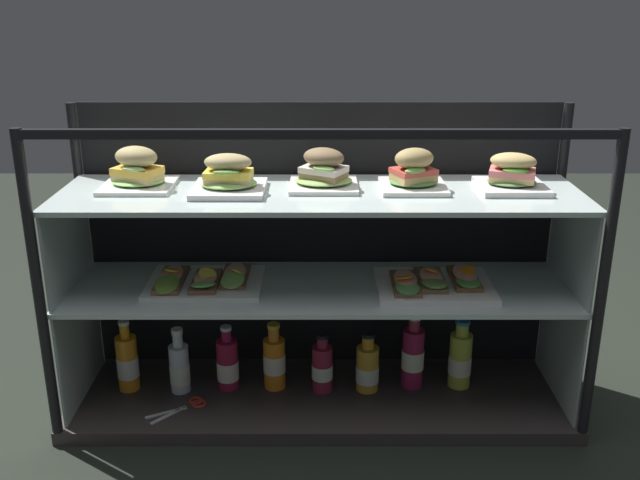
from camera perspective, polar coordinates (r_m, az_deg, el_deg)
The scene contains 23 objects.
ground_plane at distance 2.34m, azimuth 0.00°, elevation -13.08°, with size 6.00×6.00×0.02m, color black.
case_base_deck at distance 2.33m, azimuth 0.00°, elevation -12.43°, with size 1.54×0.45×0.04m, color #373130.
case_frame at distance 2.25m, azimuth 0.00°, elevation -0.01°, with size 1.54×0.45×0.92m.
riser_lower_tier at distance 2.23m, azimuth 0.00°, elevation -8.14°, with size 1.48×0.39×0.35m.
shelf_lower_glass at distance 2.15m, azimuth 0.00°, elevation -3.84°, with size 1.49×0.40×0.01m, color silver.
riser_upper_tier at distance 2.10m, azimuth 0.00°, elevation -0.18°, with size 1.48×0.39×0.28m.
shelf_upper_glass at distance 2.05m, azimuth 0.00°, elevation 3.65°, with size 1.49×0.40×0.01m, color silver.
plated_roll_sandwich_far_right at distance 2.15m, azimuth -14.26°, elevation 5.26°, with size 0.20×0.20×0.12m.
plated_roll_sandwich_center at distance 2.05m, azimuth -7.27°, elevation 4.85°, with size 0.21×0.21×0.11m.
plated_roll_sandwich_near_right_corner at distance 2.09m, azimuth 0.29°, elevation 5.35°, with size 0.20×0.20×0.12m.
plated_roll_sandwich_right_of_center at distance 2.09m, azimuth 7.42°, elevation 5.25°, with size 0.19×0.19×0.12m.
plated_roll_sandwich_mid_right at distance 2.14m, azimuth 14.97°, elevation 4.93°, with size 0.19×0.19×0.11m.
open_sandwich_tray_near_left_corner at distance 2.17m, azimuth -9.23°, elevation -3.17°, with size 0.34×0.26×0.06m.
open_sandwich_tray_center at distance 2.15m, azimuth 9.06°, elevation -3.37°, with size 0.34×0.26×0.07m.
juice_bottle_front_left_end at distance 2.37m, azimuth -14.99°, elevation -9.34°, with size 0.07×0.07×0.24m.
juice_bottle_back_center at distance 2.33m, azimuth -11.06°, elevation -9.89°, with size 0.06×0.06×0.21m.
juice_bottle_front_fourth at distance 2.32m, azimuth -7.33°, elevation -9.72°, with size 0.07×0.07×0.21m.
juice_bottle_tucked_behind at distance 2.31m, azimuth -3.64°, elevation -9.56°, with size 0.07×0.07×0.22m.
juice_bottle_front_second at distance 2.29m, azimuth 0.18°, elevation -10.05°, with size 0.07×0.07×0.20m.
juice_bottle_front_right_end at distance 2.30m, azimuth 3.78°, elevation -10.06°, with size 0.07×0.07×0.20m.
juice_bottle_back_left at distance 2.32m, azimuth 7.36°, elevation -9.13°, with size 0.07×0.07×0.25m.
juice_bottle_near_post at distance 2.35m, azimuth 11.04°, elevation -9.23°, with size 0.07×0.07×0.23m.
kitchen_scissors at distance 2.28m, azimuth -10.25°, elevation -12.74°, with size 0.18×0.16×0.01m.
Camera 1 is at (0.00, -1.98, 1.25)m, focal length 40.42 mm.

